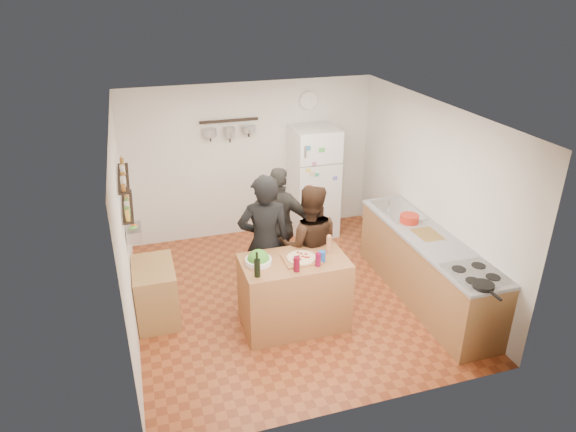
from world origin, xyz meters
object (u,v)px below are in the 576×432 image
object	(u,v)px
salt_canister	(322,256)
person_back	(280,225)
pepper_mill	(329,246)
person_left	(265,243)
salad_bowl	(258,261)
skillet	(483,286)
person_center	(309,246)
wall_clock	(308,101)
side_table	(156,292)
wine_bottle	(257,268)
prep_island	(294,293)
counter_run	(426,268)
fridge	(314,182)
red_bowl	(409,219)

from	to	relation	value
salt_canister	person_back	bearing A→B (deg)	96.90
pepper_mill	person_left	xyz separation A→B (m)	(-0.67, 0.46, -0.10)
salad_bowl	pepper_mill	world-z (taller)	pepper_mill
skillet	person_center	bearing A→B (deg)	130.86
salad_bowl	salt_canister	world-z (taller)	salt_canister
wall_clock	side_table	size ratio (longest dim) A/B	0.37
wine_bottle	salt_canister	bearing A→B (deg)	7.13
prep_island	salad_bowl	size ratio (longest dim) A/B	4.05
wine_bottle	counter_run	size ratio (longest dim) A/B	0.08
person_left	salt_canister	bearing A→B (deg)	137.73
person_back	fridge	size ratio (longest dim) A/B	0.92
wine_bottle	salad_bowl	bearing A→B (deg)	73.50
prep_island	fridge	bearing A→B (deg)	65.14
person_left	red_bowl	world-z (taller)	person_left
skillet	fridge	distance (m)	3.58
side_table	person_left	bearing A→B (deg)	-5.62
wine_bottle	person_back	distance (m)	1.51
prep_island	side_table	distance (m)	1.73
pepper_mill	skillet	xyz separation A→B (m)	(1.29, -1.22, -0.06)
pepper_mill	person_left	distance (m)	0.82
person_left	person_center	distance (m)	0.58
red_bowl	fridge	xyz separation A→B (m)	(-0.70, 1.85, -0.07)
salt_canister	red_bowl	bearing A→B (deg)	22.72
prep_island	salad_bowl	bearing A→B (deg)	173.21
person_left	red_bowl	bearing A→B (deg)	-172.15
prep_island	counter_run	size ratio (longest dim) A/B	0.48
person_center	person_back	xyz separation A→B (m)	(-0.20, 0.68, 0.01)
person_left	person_center	world-z (taller)	person_left
prep_island	red_bowl	bearing A→B (deg)	15.73
person_center	fridge	bearing A→B (deg)	-94.93
person_back	red_bowl	bearing A→B (deg)	-168.76
wine_bottle	red_bowl	world-z (taller)	wine_bottle
pepper_mill	person_back	size ratio (longest dim) A/B	0.12
person_center	wall_clock	distance (m)	2.71
red_bowl	side_table	world-z (taller)	red_bowl
salad_bowl	skillet	size ratio (longest dim) A/B	1.34
prep_island	person_center	distance (m)	0.67
person_left	counter_run	xyz separation A→B (m)	(2.06, -0.46, -0.46)
salad_bowl	person_center	size ratio (longest dim) A/B	0.19
counter_run	person_back	bearing A→B (deg)	147.55
salad_bowl	counter_run	size ratio (longest dim) A/B	0.12
prep_island	person_center	world-z (taller)	person_center
prep_island	salad_bowl	world-z (taller)	salad_bowl
pepper_mill	wall_clock	world-z (taller)	wall_clock
red_bowl	person_back	bearing A→B (deg)	159.21
wall_clock	prep_island	bearing A→B (deg)	-112.11
wine_bottle	fridge	xyz separation A→B (m)	(1.59, 2.57, -0.12)
prep_island	person_left	distance (m)	0.72
pepper_mill	person_center	size ratio (longest dim) A/B	0.12
pepper_mill	person_back	world-z (taller)	person_back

